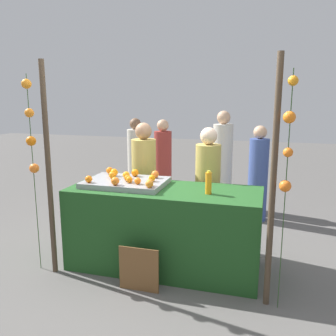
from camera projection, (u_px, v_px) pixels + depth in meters
ground_plane at (164, 266)px, 4.05m from camera, size 24.00×24.00×0.00m
stall_counter at (164, 228)px, 3.96m from camera, size 2.09×0.82×0.91m
orange_tray at (126, 183)px, 4.02m from camera, size 0.90×0.63×0.06m
orange_0 at (135, 173)px, 4.18m from camera, size 0.09×0.09×0.09m
orange_1 at (152, 178)px, 3.94m from camera, size 0.07×0.07×0.07m
orange_2 at (150, 182)px, 3.74m from camera, size 0.08×0.08×0.08m
orange_3 at (128, 178)px, 3.94m from camera, size 0.07×0.07×0.07m
orange_4 at (110, 170)px, 4.32m from camera, size 0.08×0.08×0.08m
orange_5 at (149, 184)px, 3.66m from camera, size 0.08×0.08×0.08m
orange_6 at (155, 174)px, 4.10m from camera, size 0.09×0.09×0.09m
orange_7 at (112, 175)px, 4.07m from camera, size 0.08×0.08×0.08m
orange_8 at (115, 181)px, 3.77m from camera, size 0.09×0.09×0.09m
orange_9 at (114, 172)px, 4.20m from camera, size 0.09×0.09×0.09m
orange_10 at (89, 179)px, 3.88m from camera, size 0.08×0.08×0.08m
orange_11 at (126, 175)px, 4.07m from camera, size 0.08×0.08×0.08m
orange_12 at (138, 181)px, 3.81m from camera, size 0.07×0.07×0.07m
orange_13 at (129, 180)px, 3.87m from camera, size 0.07×0.07×0.07m
juice_bottle at (209, 183)px, 3.64m from camera, size 0.07×0.07×0.24m
chalkboard_sign at (139, 270)px, 3.51m from camera, size 0.41×0.03×0.46m
vendor_left at (144, 187)px, 4.65m from camera, size 0.32×0.32×1.57m
vendor_right at (207, 194)px, 4.40m from camera, size 0.31×0.31×1.54m
crowd_person_0 at (163, 166)px, 6.22m from camera, size 0.30×0.30×1.51m
crowd_person_1 at (258, 177)px, 5.44m from camera, size 0.30×0.30×1.47m
crowd_person_2 at (222, 163)px, 6.05m from camera, size 0.33×0.33×1.67m
crowd_person_3 at (136, 162)px, 6.54m from camera, size 0.30×0.30×1.51m
canopy_post_left at (49, 171)px, 3.71m from camera, size 0.06×0.06×2.26m
canopy_post_right at (273, 186)px, 3.10m from camera, size 0.06×0.06×2.26m
garland_strand_left at (31, 130)px, 3.70m from camera, size 0.12×0.11×2.13m
garland_strand_right at (288, 142)px, 2.96m from camera, size 0.11×0.10×2.13m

